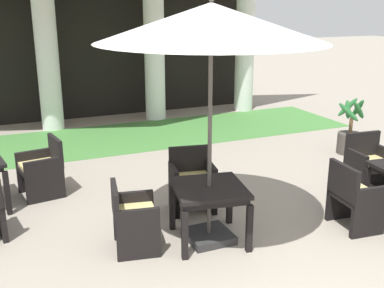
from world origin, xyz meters
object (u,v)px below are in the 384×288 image
(patio_chair_mid_right_west, at_px, (133,218))
(terracotta_urn, at_px, (50,161))
(patio_chair_mid_right_north, at_px, (192,181))
(patio_chair_mid_left_east, at_px, (42,169))
(patio_umbrella_mid_right, at_px, (211,25))
(potted_palm_right_edge, at_px, (350,136))
(patio_chair_near_foreground_west, at_px, (354,198))
(patio_table_mid_right, at_px, (209,194))
(patio_chair_near_foreground_north, at_px, (369,165))

(patio_chair_mid_right_west, height_order, terracotta_urn, patio_chair_mid_right_west)
(patio_chair_mid_right_north, xyz_separation_m, terracotta_urn, (-1.65, 2.47, -0.24))
(patio_chair_mid_left_east, xyz_separation_m, terracotta_urn, (0.23, 1.09, -0.24))
(patio_umbrella_mid_right, distance_m, potted_palm_right_edge, 5.06)
(patio_umbrella_mid_right, height_order, patio_chair_mid_right_west, patio_umbrella_mid_right)
(patio_chair_mid_left_east, bearing_deg, patio_chair_near_foreground_west, -136.30)
(patio_umbrella_mid_right, bearing_deg, patio_chair_near_foreground_west, -13.13)
(patio_umbrella_mid_right, height_order, potted_palm_right_edge, patio_umbrella_mid_right)
(patio_chair_near_foreground_west, height_order, potted_palm_right_edge, potted_palm_right_edge)
(patio_chair_near_foreground_west, xyz_separation_m, patio_chair_mid_right_north, (-1.70, 1.35, 0.00))
(patio_table_mid_right, bearing_deg, patio_umbrella_mid_right, 180.00)
(patio_chair_near_foreground_west, height_order, terracotta_urn, patio_chair_near_foreground_west)
(patio_chair_near_foreground_west, distance_m, patio_chair_mid_right_north, 2.17)
(patio_chair_near_foreground_north, distance_m, patio_chair_mid_right_west, 3.90)
(patio_chair_near_foreground_west, bearing_deg, patio_umbrella_mid_right, -97.51)
(patio_umbrella_mid_right, bearing_deg, terracotta_urn, 113.62)
(patio_umbrella_mid_right, relative_size, patio_chair_mid_right_west, 3.55)
(patio_chair_mid_right_west, bearing_deg, terracotta_urn, -159.70)
(patio_chair_mid_left_east, relative_size, terracotta_urn, 2.06)
(patio_chair_near_foreground_west, xyz_separation_m, patio_chair_mid_left_east, (-3.58, 2.74, -0.01))
(patio_umbrella_mid_right, bearing_deg, patio_chair_mid_left_east, 126.61)
(patio_chair_mid_left_east, xyz_separation_m, patio_chair_mid_right_north, (1.88, -1.38, 0.01))
(potted_palm_right_edge, height_order, terracotta_urn, potted_palm_right_edge)
(patio_umbrella_mid_right, xyz_separation_m, terracotta_urn, (-1.48, 3.39, -2.42))
(patio_umbrella_mid_right, xyz_separation_m, potted_palm_right_edge, (4.02, 2.09, -2.25))
(patio_chair_near_foreground_west, xyz_separation_m, patio_table_mid_right, (-1.87, 0.44, 0.19))
(patio_chair_near_foreground_west, height_order, patio_chair_mid_left_east, patio_chair_near_foreground_west)
(patio_table_mid_right, height_order, potted_palm_right_edge, potted_palm_right_edge)
(patio_chair_near_foreground_west, distance_m, patio_umbrella_mid_right, 2.90)
(patio_chair_near_foreground_west, relative_size, patio_chair_mid_right_north, 1.00)
(patio_chair_near_foreground_west, distance_m, patio_chair_mid_left_east, 4.51)
(patio_chair_near_foreground_north, bearing_deg, patio_chair_mid_right_north, -3.35)
(patio_table_mid_right, height_order, patio_umbrella_mid_right, patio_umbrella_mid_right)
(patio_chair_mid_right_north, bearing_deg, patio_chair_near_foreground_west, 151.77)
(patio_chair_mid_left_east, xyz_separation_m, patio_chair_mid_right_west, (0.79, -2.14, -0.02))
(patio_chair_near_foreground_north, bearing_deg, patio_chair_mid_left_east, -15.69)
(patio_chair_mid_left_east, bearing_deg, patio_chair_mid_right_north, -135.23)
(patio_table_mid_right, bearing_deg, patio_chair_near_foreground_north, 9.10)
(patio_table_mid_right, distance_m, terracotta_urn, 3.73)
(patio_table_mid_right, bearing_deg, patio_chair_near_foreground_west, -13.13)
(patio_chair_mid_right_north, bearing_deg, patio_table_mid_right, 90.00)
(patio_chair_near_foreground_north, xyz_separation_m, potted_palm_right_edge, (1.05, 1.61, -0.08))
(patio_umbrella_mid_right, relative_size, potted_palm_right_edge, 2.63)
(patio_chair_near_foreground_west, bearing_deg, patio_chair_near_foreground_north, 135.04)
(patio_table_mid_right, distance_m, patio_umbrella_mid_right, 1.99)
(patio_chair_near_foreground_west, distance_m, potted_palm_right_edge, 3.32)
(patio_chair_mid_left_east, relative_size, patio_chair_mid_right_west, 1.08)
(terracotta_urn, bearing_deg, potted_palm_right_edge, -13.31)
(potted_palm_right_edge, bearing_deg, patio_umbrella_mid_right, -152.56)
(patio_chair_mid_right_north, bearing_deg, patio_chair_mid_left_east, -26.02)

